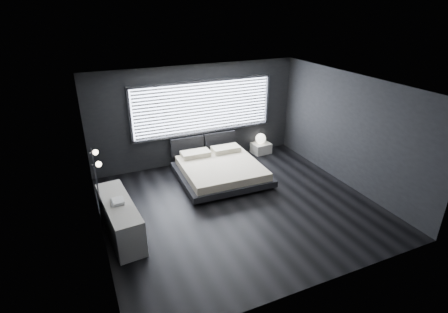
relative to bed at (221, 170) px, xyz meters
name	(u,v)px	position (x,y,z in m)	size (l,w,h in m)	color
room	(240,150)	(-0.14, -1.39, 1.13)	(6.04, 6.00, 2.80)	black
window	(204,107)	(0.06, 1.31, 1.34)	(4.14, 0.09, 1.52)	white
headboard	(203,143)	(0.00, 1.25, 0.30)	(1.96, 0.16, 0.52)	black
sconce_near	(98,164)	(-3.03, -1.34, 1.33)	(0.18, 0.11, 0.11)	silver
sconce_far	(95,152)	(-3.03, -0.74, 1.33)	(0.18, 0.11, 0.11)	silver
wall_art_upper	(94,166)	(-3.12, -1.94, 1.58)	(0.01, 0.48, 0.48)	#47474C
wall_art_lower	(97,184)	(-3.12, -1.69, 1.11)	(0.01, 0.48, 0.48)	#47474C
bed	(221,170)	(0.00, 0.00, 0.00)	(2.27, 2.17, 0.57)	black
nightstand	(261,148)	(1.84, 1.09, -0.11)	(0.54, 0.45, 0.31)	beige
orb_lamp	(261,138)	(1.82, 1.11, 0.21)	(0.31, 0.31, 0.31)	white
dresser	(120,218)	(-2.79, -1.37, 0.11)	(0.69, 1.92, 0.75)	beige
book_stack	(117,201)	(-2.80, -1.40, 0.52)	(0.26, 0.33, 0.07)	white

